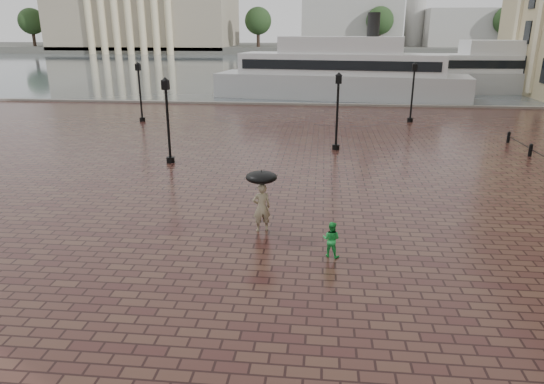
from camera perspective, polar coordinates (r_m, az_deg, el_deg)
The scene contains 13 objects.
ground at distance 16.43m, azimuth -2.07°, elevation -6.08°, with size 300.00×300.00×0.00m, color #3B1D1A.
harbour_water at distance 107.02m, azimuth 4.97°, elevation 14.78°, with size 240.00×240.00×0.00m, color #4C585D.
quay_edge at distance 47.33m, azimuth 3.36°, elevation 10.18°, with size 80.00×0.60×0.30m, color slate.
far_shore at distance 174.89m, azimuth 5.48°, elevation 16.51°, with size 300.00×60.00×2.00m, color #4C4C47.
museum at distance 169.47m, azimuth -14.69°, elevation 20.34°, with size 57.00×32.50×26.00m.
distant_skyline at distance 171.10m, azimuth 22.73°, elevation 18.04°, with size 102.50×22.00×33.00m.
far_trees at distance 152.82m, azimuth 5.47°, elevation 19.40°, with size 188.00×8.00×13.50m.
street_lamps at distance 32.80m, azimuth -0.47°, elevation 10.61°, with size 21.44×14.44×4.40m.
adult_pedestrian at distance 17.10m, azimuth -1.23°, elevation -1.84°, with size 0.65×0.42×1.77m, color tan.
child_pedestrian at distance 15.42m, azimuth 6.99°, elevation -5.54°, with size 0.57×0.44×1.17m, color green.
ferry_near at distance 52.64m, azimuth 8.05°, elevation 13.67°, with size 26.56×9.91×8.51m.
ferry_far at distance 63.46m, azimuth 26.48°, elevation 12.60°, with size 24.29×6.95×7.88m.
umbrella at distance 16.75m, azimuth -1.26°, elevation 1.75°, with size 1.10×1.10×1.16m.
Camera 1 is at (2.13, -14.78, 6.83)m, focal length 32.00 mm.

